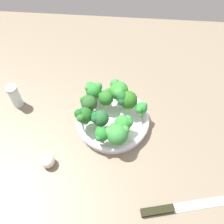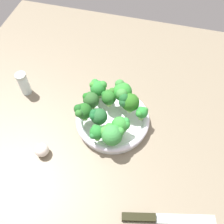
% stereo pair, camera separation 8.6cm
% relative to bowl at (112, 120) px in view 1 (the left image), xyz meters
% --- Properties ---
extents(ground_plane, '(1.30, 1.30, 0.03)m').
position_rel_bowl_xyz_m(ground_plane, '(-0.00, 0.04, -0.03)').
color(ground_plane, '#786B57').
extents(bowl, '(0.26, 0.26, 0.04)m').
position_rel_bowl_xyz_m(bowl, '(0.00, 0.00, 0.00)').
color(bowl, white).
rests_on(bowl, ground_plane).
extents(broccoli_floret_0, '(0.06, 0.06, 0.07)m').
position_rel_bowl_xyz_m(broccoli_floret_0, '(0.08, -0.02, 0.06)').
color(broccoli_floret_0, '#8DCB67').
rests_on(broccoli_floret_0, bowl).
extents(broccoli_floret_1, '(0.06, 0.05, 0.07)m').
position_rel_bowl_xyz_m(broccoli_floret_1, '(0.04, 0.04, 0.06)').
color(broccoli_floret_1, '#87CD5C').
rests_on(broccoli_floret_1, bowl).
extents(broccoli_floret_2, '(0.06, 0.06, 0.08)m').
position_rel_bowl_xyz_m(broccoli_floret_2, '(0.09, 0.03, 0.07)').
color(broccoli_floret_2, '#86C65B').
rests_on(broccoli_floret_2, bowl).
extents(broccoli_floret_3, '(0.05, 0.06, 0.06)m').
position_rel_bowl_xyz_m(broccoli_floret_3, '(0.03, -0.05, 0.06)').
color(broccoli_floret_3, '#9ECF64').
rests_on(broccoli_floret_3, bowl).
extents(broccoli_floret_4, '(0.07, 0.06, 0.08)m').
position_rel_bowl_xyz_m(broccoli_floret_4, '(-0.05, -0.04, 0.07)').
color(broccoli_floret_4, '#98D86A').
rests_on(broccoli_floret_4, bowl).
extents(broccoli_floret_5, '(0.06, 0.06, 0.07)m').
position_rel_bowl_xyz_m(broccoli_floret_5, '(-0.04, 0.05, 0.06)').
color(broccoli_floret_5, '#9AC774').
rests_on(broccoli_floret_5, bowl).
extents(broccoli_floret_6, '(0.05, 0.05, 0.06)m').
position_rel_bowl_xyz_m(broccoli_floret_6, '(0.02, 0.09, 0.06)').
color(broccoli_floret_6, '#83CB57').
rests_on(broccoli_floret_6, bowl).
extents(broccoli_floret_7, '(0.08, 0.07, 0.08)m').
position_rel_bowl_xyz_m(broccoli_floret_7, '(-0.02, 0.09, 0.06)').
color(broccoli_floret_7, '#9FDA62').
rests_on(broccoli_floret_7, bowl).
extents(broccoli_floret_8, '(0.06, 0.06, 0.07)m').
position_rel_bowl_xyz_m(broccoli_floret_8, '(0.07, -0.08, 0.07)').
color(broccoli_floret_8, '#93BE5D').
rests_on(broccoli_floret_8, bowl).
extents(broccoli_floret_9, '(0.04, 0.05, 0.06)m').
position_rel_bowl_xyz_m(broccoli_floret_9, '(-0.10, -0.02, 0.05)').
color(broccoli_floret_9, '#81BC60').
rests_on(broccoli_floret_9, bowl).
extents(broccoli_floret_10, '(0.07, 0.07, 0.08)m').
position_rel_bowl_xyz_m(broccoli_floret_10, '(-0.02, -0.08, 0.07)').
color(broccoli_floret_10, '#96D173').
rests_on(broccoli_floret_10, bowl).
extents(knife, '(0.26, 0.08, 0.01)m').
position_rel_bowl_xyz_m(knife, '(-0.20, 0.28, -0.01)').
color(knife, silver).
rests_on(knife, ground_plane).
extents(garlic_bulb, '(0.04, 0.04, 0.04)m').
position_rel_bowl_xyz_m(garlic_bulb, '(0.19, 0.17, 0.00)').
color(garlic_bulb, silver).
rests_on(garlic_bulb, ground_plane).
extents(pepper_shaker, '(0.04, 0.04, 0.10)m').
position_rel_bowl_xyz_m(pepper_shaker, '(0.35, -0.05, 0.03)').
color(pepper_shaker, silver).
rests_on(pepper_shaker, ground_plane).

